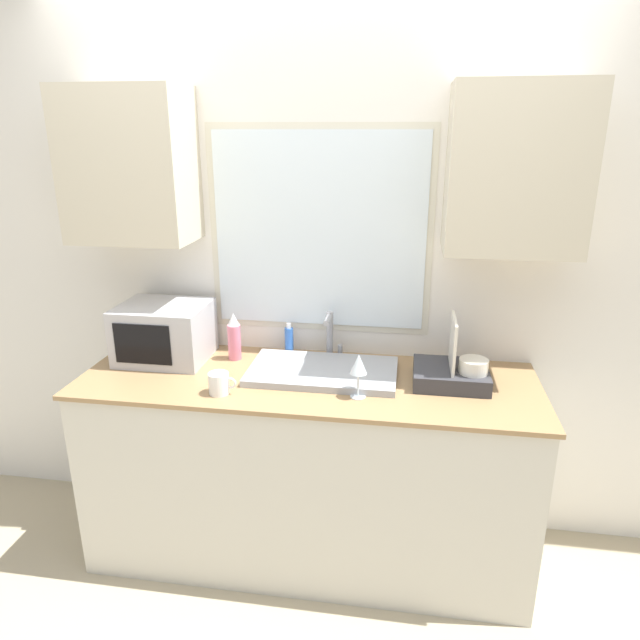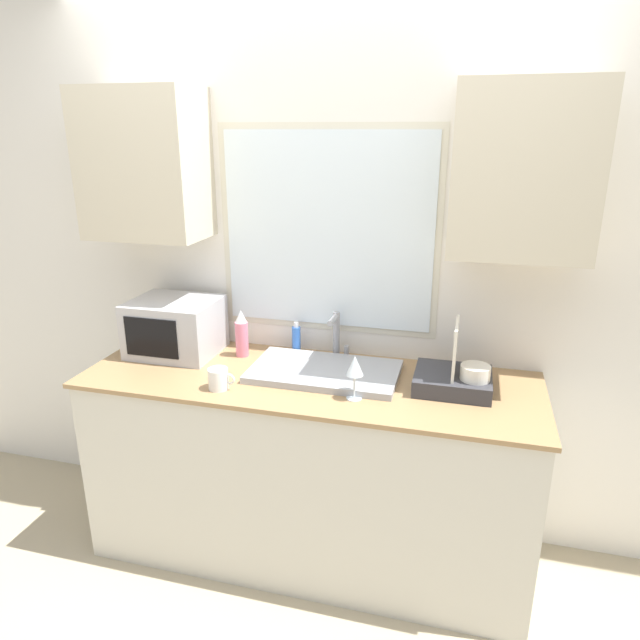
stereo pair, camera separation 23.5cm
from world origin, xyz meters
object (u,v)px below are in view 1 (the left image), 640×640
at_px(faucet, 330,332).
at_px(mug_near_sink, 219,383).
at_px(soap_bottle, 289,340).
at_px(microwave, 164,332).
at_px(spray_bottle, 234,337).
at_px(dish_rack, 453,372).
at_px(wine_glass, 359,365).

xyz_separation_m(faucet, mug_near_sink, (-0.39, -0.45, -0.08)).
bearing_deg(soap_bottle, microwave, -166.16).
relative_size(faucet, spray_bottle, 0.98).
bearing_deg(dish_rack, faucet, 159.64).
bearing_deg(microwave, wine_glass, -16.15).
bearing_deg(faucet, soap_bottle, 177.04).
xyz_separation_m(soap_bottle, mug_near_sink, (-0.19, -0.46, -0.03)).
bearing_deg(spray_bottle, soap_bottle, 21.65).
distance_m(microwave, wine_glass, 0.97).
distance_m(dish_rack, mug_near_sink, 0.98).
bearing_deg(mug_near_sink, spray_bottle, 97.24).
bearing_deg(dish_rack, microwave, 176.63).
xyz_separation_m(dish_rack, spray_bottle, (-1.00, 0.12, 0.05)).
height_order(faucet, mug_near_sink, faucet).
bearing_deg(mug_near_sink, faucet, 49.05).
bearing_deg(soap_bottle, mug_near_sink, -112.65).
height_order(dish_rack, mug_near_sink, dish_rack).
relative_size(dish_rack, soap_bottle, 1.98).
xyz_separation_m(faucet, soap_bottle, (-0.20, 0.01, -0.06)).
distance_m(microwave, spray_bottle, 0.33).
relative_size(faucet, microwave, 0.55).
height_order(faucet, dish_rack, dish_rack).
height_order(microwave, wine_glass, microwave).
distance_m(spray_bottle, mug_near_sink, 0.38).
bearing_deg(faucet, spray_bottle, -169.06).
bearing_deg(soap_bottle, wine_glass, -47.93).
distance_m(soap_bottle, wine_glass, 0.55).
bearing_deg(faucet, microwave, -170.45).
height_order(dish_rack, wine_glass, dish_rack).
xyz_separation_m(soap_bottle, wine_glass, (0.37, -0.41, 0.07)).
relative_size(soap_bottle, mug_near_sink, 1.36).
xyz_separation_m(microwave, soap_bottle, (0.56, 0.14, -0.06)).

